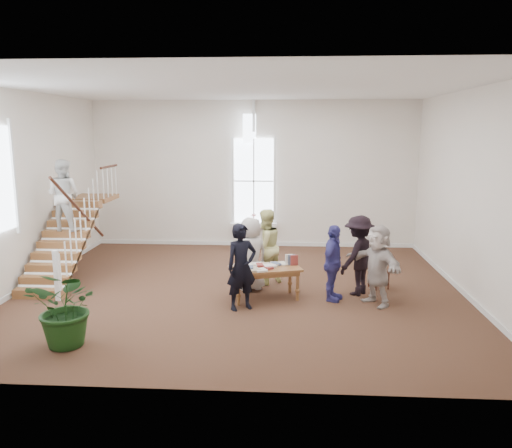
# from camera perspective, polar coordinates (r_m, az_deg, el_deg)

# --- Properties ---
(ground) EXTENTS (10.00, 10.00, 0.00)m
(ground) POSITION_cam_1_polar(r_m,az_deg,el_deg) (11.54, -1.72, -7.52)
(ground) COLOR #3F2818
(ground) RESTS_ON ground
(room_shell) EXTENTS (10.49, 10.00, 10.00)m
(room_shell) POSITION_cam_1_polar(r_m,az_deg,el_deg) (15.67, -0.26, -1.09)
(room_shell) COLOR white
(room_shell) RESTS_ON ground
(staircase) EXTENTS (1.10, 4.10, 2.92)m
(staircase) POSITION_cam_1_polar(r_m,az_deg,el_deg) (12.99, -20.89, 1.19)
(staircase) COLOR brown
(staircase) RESTS_ON ground
(library_table) EXTENTS (1.65, 1.15, 0.77)m
(library_table) POSITION_cam_1_polar(r_m,az_deg,el_deg) (10.78, 0.95, -5.36)
(library_table) COLOR brown
(library_table) RESTS_ON ground
(police_officer) EXTENTS (0.77, 0.69, 1.78)m
(police_officer) POSITION_cam_1_polar(r_m,az_deg,el_deg) (10.11, -1.67, -4.92)
(police_officer) COLOR black
(police_officer) RESTS_ON ground
(elderly_woman) EXTENTS (0.98, 0.91, 1.69)m
(elderly_woman) POSITION_cam_1_polar(r_m,az_deg,el_deg) (11.32, -0.59, -3.45)
(elderly_woman) COLOR beige
(elderly_woman) RESTS_ON ground
(person_yellow) EXTENTS (1.10, 1.08, 1.79)m
(person_yellow) POSITION_cam_1_polar(r_m,az_deg,el_deg) (11.77, 1.05, -2.62)
(person_yellow) COLOR #E7E390
(person_yellow) RESTS_ON ground
(woman_cluster_a) EXTENTS (0.73, 1.04, 1.65)m
(woman_cluster_a) POSITION_cam_1_polar(r_m,az_deg,el_deg) (10.75, 8.78, -4.44)
(woman_cluster_a) COLOR #3B3786
(woman_cluster_a) RESTS_ON ground
(woman_cluster_b) EXTENTS (1.25, 1.30, 1.78)m
(woman_cluster_b) POSITION_cam_1_polar(r_m,az_deg,el_deg) (11.24, 11.63, -3.53)
(woman_cluster_b) COLOR black
(woman_cluster_b) RESTS_ON ground
(woman_cluster_c) EXTENTS (1.25, 1.61, 1.70)m
(woman_cluster_c) POSITION_cam_1_polar(r_m,az_deg,el_deg) (10.68, 13.71, -4.58)
(woman_cluster_c) COLOR beige
(woman_cluster_c) RESTS_ON ground
(floor_plant) EXTENTS (1.41, 1.28, 1.37)m
(floor_plant) POSITION_cam_1_polar(r_m,az_deg,el_deg) (9.05, -20.70, -8.89)
(floor_plant) COLOR black
(floor_plant) RESTS_ON ground
(side_chair) EXTENTS (0.52, 0.52, 0.91)m
(side_chair) POSITION_cam_1_polar(r_m,az_deg,el_deg) (11.92, 13.70, -4.70)
(side_chair) COLOR #381A0F
(side_chair) RESTS_ON ground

